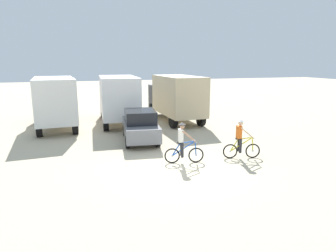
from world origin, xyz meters
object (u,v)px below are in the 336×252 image
(box_truck_white_box, at_px, (55,100))
(cyclist_cowboy_hat, at_px, (241,140))
(cyclist_orange_shirt, at_px, (183,144))
(box_truck_avon_van, at_px, (118,97))
(box_truck_tan_camper, at_px, (176,96))
(sedan_parked, at_px, (140,126))

(box_truck_white_box, relative_size, cyclist_cowboy_hat, 3.78)
(cyclist_orange_shirt, bearing_deg, box_truck_avon_van, 98.29)
(cyclist_orange_shirt, bearing_deg, box_truck_tan_camper, 73.00)
(box_truck_avon_van, relative_size, cyclist_orange_shirt, 3.77)
(box_truck_avon_van, bearing_deg, box_truck_white_box, -175.76)
(box_truck_tan_camper, relative_size, cyclist_cowboy_hat, 3.74)
(box_truck_white_box, distance_m, cyclist_orange_shirt, 10.86)
(box_truck_avon_van, bearing_deg, sedan_parked, -85.56)
(box_truck_tan_camper, relative_size, cyclist_orange_shirt, 3.74)
(box_truck_white_box, relative_size, cyclist_orange_shirt, 3.78)
(cyclist_orange_shirt, bearing_deg, box_truck_white_box, 121.11)
(sedan_parked, xyz_separation_m, cyclist_orange_shirt, (0.97, -4.17, -0.04))
(box_truck_tan_camper, xyz_separation_m, sedan_parked, (-3.76, -4.93, -0.99))
(box_truck_avon_van, bearing_deg, cyclist_orange_shirt, -81.71)
(box_truck_tan_camper, bearing_deg, cyclist_cowboy_hat, -90.31)
(box_truck_tan_camper, xyz_separation_m, cyclist_cowboy_hat, (-0.05, -9.28, -1.03))
(box_truck_avon_van, distance_m, sedan_parked, 5.50)
(box_truck_tan_camper, bearing_deg, box_truck_avon_van, 173.67)
(box_truck_tan_camper, height_order, cyclist_orange_shirt, box_truck_tan_camper)
(box_truck_white_box, xyz_separation_m, sedan_parked, (4.61, -5.09, -0.99))
(sedan_parked, xyz_separation_m, cyclist_cowboy_hat, (3.71, -4.35, -0.04))
(box_truck_avon_van, height_order, box_truck_tan_camper, same)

